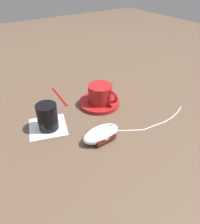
{
  "coord_description": "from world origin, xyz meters",
  "views": [
    {
      "loc": [
        0.26,
        0.53,
        0.43
      ],
      "look_at": [
        -0.06,
        0.05,
        0.03
      ],
      "focal_mm": 35.0,
      "sensor_mm": 36.0,
      "label": 1
    }
  ],
  "objects_px": {
    "computer_mouse": "(101,134)",
    "pen": "(59,95)",
    "saucer": "(99,103)",
    "coffee_cup": "(101,94)",
    "drinking_glass": "(47,116)"
  },
  "relations": [
    {
      "from": "saucer",
      "to": "computer_mouse",
      "type": "height_order",
      "value": "computer_mouse"
    },
    {
      "from": "coffee_cup",
      "to": "computer_mouse",
      "type": "bearing_deg",
      "value": 56.2
    },
    {
      "from": "saucer",
      "to": "drinking_glass",
      "type": "relative_size",
      "value": 1.78
    },
    {
      "from": "saucer",
      "to": "computer_mouse",
      "type": "xyz_separation_m",
      "value": [
        0.1,
        0.16,
        0.01
      ]
    },
    {
      "from": "computer_mouse",
      "to": "pen",
      "type": "relative_size",
      "value": 0.74
    },
    {
      "from": "coffee_cup",
      "to": "computer_mouse",
      "type": "distance_m",
      "value": 0.19
    },
    {
      "from": "drinking_glass",
      "to": "computer_mouse",
      "type": "bearing_deg",
      "value": 127.66
    },
    {
      "from": "saucer",
      "to": "coffee_cup",
      "type": "bearing_deg",
      "value": 112.28
    },
    {
      "from": "drinking_glass",
      "to": "pen",
      "type": "distance_m",
      "value": 0.19
    },
    {
      "from": "saucer",
      "to": "pen",
      "type": "bearing_deg",
      "value": -53.84
    },
    {
      "from": "computer_mouse",
      "to": "drinking_glass",
      "type": "distance_m",
      "value": 0.17
    },
    {
      "from": "saucer",
      "to": "coffee_cup",
      "type": "relative_size",
      "value": 1.3
    },
    {
      "from": "saucer",
      "to": "coffee_cup",
      "type": "distance_m",
      "value": 0.04
    },
    {
      "from": "coffee_cup",
      "to": "drinking_glass",
      "type": "relative_size",
      "value": 1.37
    },
    {
      "from": "coffee_cup",
      "to": "drinking_glass",
      "type": "distance_m",
      "value": 0.21
    }
  ]
}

